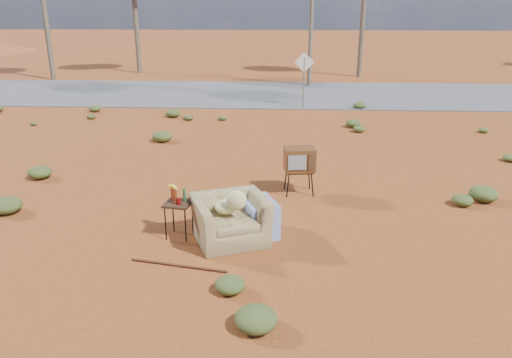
{
  "coord_description": "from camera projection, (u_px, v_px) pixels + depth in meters",
  "views": [
    {
      "loc": [
        0.67,
        -8.16,
        4.07
      ],
      "look_at": [
        0.18,
        0.99,
        0.8
      ],
      "focal_mm": 35.0,
      "sensor_mm": 36.0,
      "label": 1
    }
  ],
  "objects": [
    {
      "name": "side_table",
      "position": [
        177.0,
        200.0,
        8.95
      ],
      "size": [
        0.54,
        0.54,
        0.96
      ],
      "rotation": [
        0.0,
        0.0,
        -0.16
      ],
      "color": "#382114",
      "rests_on": "ground"
    },
    {
      "name": "ground",
      "position": [
        243.0,
        238.0,
        9.08
      ],
      "size": [
        140.0,
        140.0,
        0.0
      ],
      "primitive_type": "plane",
      "color": "brown",
      "rests_on": "ground"
    },
    {
      "name": "rusty_bar",
      "position": [
        178.0,
        265.0,
        8.1
      ],
      "size": [
        1.64,
        0.37,
        0.04
      ],
      "primitive_type": "cylinder",
      "rotation": [
        0.0,
        1.57,
        -0.2
      ],
      "color": "#461D12",
      "rests_on": "ground"
    },
    {
      "name": "utility_pole_center",
      "position": [
        312.0,
        0.0,
        24.04
      ],
      "size": [
        1.4,
        0.2,
        8.0
      ],
      "color": "brown",
      "rests_on": "ground"
    },
    {
      "name": "tv_unit",
      "position": [
        299.0,
        160.0,
        10.96
      ],
      "size": [
        0.72,
        0.6,
        1.06
      ],
      "rotation": [
        0.0,
        0.0,
        0.12
      ],
      "color": "black",
      "rests_on": "ground"
    },
    {
      "name": "highway",
      "position": [
        268.0,
        94.0,
        23.18
      ],
      "size": [
        140.0,
        7.0,
        0.04
      ],
      "primitive_type": "cube",
      "color": "#565659",
      "rests_on": "ground"
    },
    {
      "name": "armchair",
      "position": [
        236.0,
        213.0,
        8.89
      ],
      "size": [
        1.64,
        1.43,
        1.11
      ],
      "rotation": [
        0.0,
        0.0,
        0.38
      ],
      "color": "olive",
      "rests_on": "ground"
    },
    {
      "name": "scrub_patch",
      "position": [
        225.0,
        159.0,
        13.22
      ],
      "size": [
        17.49,
        8.07,
        0.33
      ],
      "color": "#3F4D22",
      "rests_on": "ground"
    },
    {
      "name": "road_sign",
      "position": [
        304.0,
        70.0,
        19.78
      ],
      "size": [
        0.78,
        0.06,
        2.19
      ],
      "color": "brown",
      "rests_on": "ground"
    }
  ]
}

